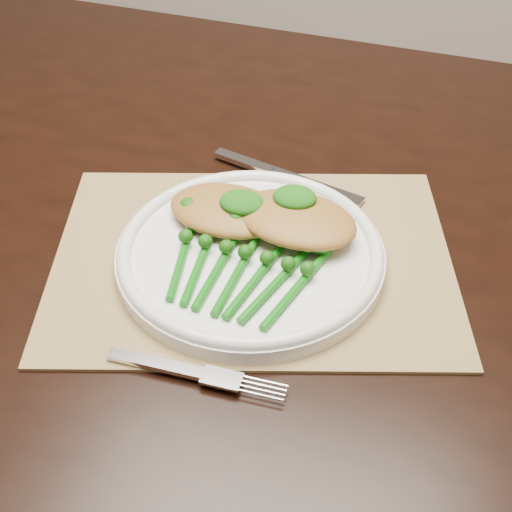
% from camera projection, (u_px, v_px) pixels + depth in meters
% --- Properties ---
extents(dining_table, '(1.66, 1.02, 0.75)m').
position_uv_depth(dining_table, '(242.00, 386.00, 1.10)').
color(dining_table, black).
rests_on(dining_table, ground).
extents(placemat, '(0.48, 0.40, 0.00)m').
position_uv_depth(placemat, '(253.00, 258.00, 0.76)').
color(placemat, '#94794B').
rests_on(placemat, dining_table).
extents(dinner_plate, '(0.28, 0.28, 0.03)m').
position_uv_depth(dinner_plate, '(250.00, 253.00, 0.74)').
color(dinner_plate, white).
rests_on(dinner_plate, placemat).
extents(knife, '(0.20, 0.07, 0.01)m').
position_uv_depth(knife, '(272.00, 171.00, 0.87)').
color(knife, silver).
rests_on(knife, placemat).
extents(fork, '(0.17, 0.02, 0.01)m').
position_uv_depth(fork, '(207.00, 375.00, 0.63)').
color(fork, silver).
rests_on(fork, placemat).
extents(chicken_fillet_left, '(0.14, 0.10, 0.03)m').
position_uv_depth(chicken_fillet_left, '(228.00, 210.00, 0.77)').
color(chicken_fillet_left, '#A16E2E').
rests_on(chicken_fillet_left, dinner_plate).
extents(chicken_fillet_right, '(0.15, 0.12, 0.03)m').
position_uv_depth(chicken_fillet_right, '(296.00, 219.00, 0.75)').
color(chicken_fillet_right, '#A16E2E').
rests_on(chicken_fillet_right, dinner_plate).
extents(pesto_dollop_left, '(0.05, 0.04, 0.02)m').
position_uv_depth(pesto_dollop_left, '(242.00, 202.00, 0.76)').
color(pesto_dollop_left, '#0E460A').
rests_on(pesto_dollop_left, chicken_fillet_left).
extents(pesto_dollop_right, '(0.05, 0.04, 0.02)m').
position_uv_depth(pesto_dollop_right, '(295.00, 197.00, 0.75)').
color(pesto_dollop_right, '#0E460A').
rests_on(pesto_dollop_right, chicken_fillet_right).
extents(broccolini_bundle, '(0.17, 0.18, 0.04)m').
position_uv_depth(broccolini_bundle, '(239.00, 271.00, 0.71)').
color(broccolini_bundle, '#0C5D0C').
rests_on(broccolini_bundle, dinner_plate).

